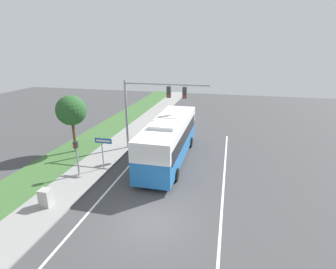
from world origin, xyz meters
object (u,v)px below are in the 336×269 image
Objects in this scene: utility_cabinet at (46,198)px; signal_gantry at (151,101)px; pedestrian_signal at (77,153)px; bus at (169,138)px; street_sign at (103,148)px.

signal_gantry is at bearing 70.69° from utility_cabinet.
signal_gantry reaches higher than utility_cabinet.
signal_gantry reaches higher than pedestrian_signal.
signal_gantry is 2.73× the size of pedestrian_signal.
pedestrian_signal is (-5.55, -4.25, -0.10)m from bus.
utility_cabinet is (0.24, -3.79, -1.19)m from pedestrian_signal.
street_sign reaches higher than utility_cabinet.
signal_gantry is 2.80× the size of street_sign.
bus is 3.55m from signal_gantry.
utility_cabinet is at bearing -123.47° from bus.
bus reaches higher than pedestrian_signal.
street_sign is (1.29, 1.36, -0.02)m from pedestrian_signal.
street_sign is 5.38m from utility_cabinet.
street_sign is at bearing 78.38° from utility_cabinet.
signal_gantry is at bearing 62.76° from street_sign.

